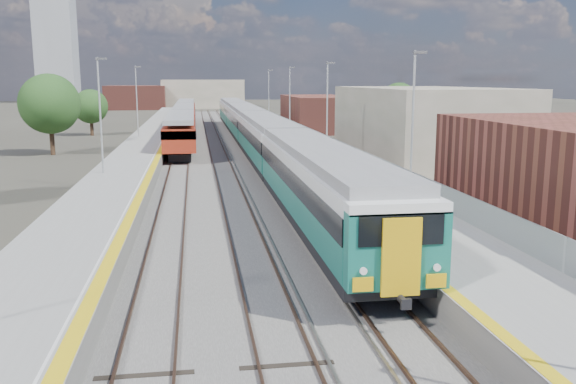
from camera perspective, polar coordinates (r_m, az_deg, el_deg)
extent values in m
plane|color=#47443A|center=(57.75, -4.50, 3.39)|extent=(320.00, 320.00, 0.00)
cube|color=#565451|center=(60.11, -6.82, 3.66)|extent=(10.50, 155.00, 0.06)
cube|color=#4C3323|center=(62.75, -4.13, 4.06)|extent=(0.07, 160.00, 0.14)
cube|color=#4C3323|center=(62.87, -2.82, 4.09)|extent=(0.07, 160.00, 0.14)
cube|color=#4C3323|center=(62.57, -7.33, 3.99)|extent=(0.07, 160.00, 0.14)
cube|color=#4C3323|center=(62.62, -6.01, 4.02)|extent=(0.07, 160.00, 0.14)
cube|color=#4C3323|center=(62.59, -10.54, 3.90)|extent=(0.07, 160.00, 0.14)
cube|color=#4C3323|center=(62.56, -9.22, 3.93)|extent=(0.07, 160.00, 0.14)
cube|color=gray|center=(62.72, -4.43, 4.05)|extent=(0.08, 160.00, 0.10)
cube|color=gray|center=(62.64, -5.71, 4.02)|extent=(0.08, 160.00, 0.10)
cube|color=slate|center=(60.75, 0.27, 4.25)|extent=(4.70, 155.00, 1.00)
cube|color=gray|center=(60.70, 0.27, 4.72)|extent=(4.70, 155.00, 0.03)
cube|color=gold|center=(60.41, -1.70, 4.71)|extent=(0.40, 155.00, 0.01)
cube|color=gray|center=(61.02, 2.33, 5.30)|extent=(0.06, 155.00, 1.20)
cylinder|color=#9EA0A3|center=(31.15, 11.56, 5.96)|extent=(0.12, 0.12, 7.50)
cube|color=#4C4C4F|center=(31.18, 12.25, 12.65)|extent=(0.70, 0.18, 0.14)
cylinder|color=#9EA0A3|center=(50.37, 3.68, 7.81)|extent=(0.12, 0.12, 7.50)
cube|color=#4C4C4F|center=(50.38, 4.01, 11.96)|extent=(0.70, 0.18, 0.14)
cylinder|color=#9EA0A3|center=(70.02, 0.16, 8.58)|extent=(0.12, 0.12, 7.50)
cube|color=#4C4C4F|center=(70.04, 0.37, 11.57)|extent=(0.70, 0.18, 0.14)
cylinder|color=#9EA0A3|center=(89.83, -1.81, 9.00)|extent=(0.12, 0.12, 7.50)
cube|color=#4C4C4F|center=(89.84, -1.67, 11.33)|extent=(0.70, 0.18, 0.14)
cube|color=slate|center=(60.23, -13.32, 3.91)|extent=(4.30, 155.00, 1.00)
cube|color=gray|center=(60.18, -13.34, 4.39)|extent=(4.30, 155.00, 0.03)
cube|color=gold|center=(60.05, -11.53, 4.47)|extent=(0.45, 155.00, 0.01)
cube|color=silver|center=(60.07, -11.87, 4.46)|extent=(0.08, 155.00, 0.01)
cylinder|color=#9EA0A3|center=(41.67, -17.15, 6.80)|extent=(0.12, 0.12, 7.50)
cube|color=#4C4C4F|center=(41.59, -17.08, 11.84)|extent=(0.70, 0.18, 0.14)
cylinder|color=#9EA0A3|center=(67.48, -13.96, 8.20)|extent=(0.12, 0.12, 7.50)
cube|color=#4C4C4F|center=(67.43, -13.88, 11.31)|extent=(0.70, 0.18, 0.14)
cube|color=gray|center=(56.04, 12.49, 6.25)|extent=(11.00, 22.00, 6.40)
cube|color=brown|center=(86.99, 2.74, 7.38)|extent=(8.00, 18.00, 4.80)
cube|color=gray|center=(157.22, -7.97, 9.09)|extent=(20.00, 14.00, 7.00)
cube|color=brown|center=(152.85, -14.01, 8.58)|extent=(14.00, 12.00, 5.60)
cube|color=gray|center=(201.77, -20.92, 13.50)|extent=(11.00, 11.00, 40.00)
cube|color=black|center=(28.23, 3.04, -2.14)|extent=(2.94, 21.05, 0.50)
cube|color=#136456|center=(28.06, 3.06, -0.42)|extent=(3.04, 21.05, 1.23)
cube|color=black|center=(27.89, 3.08, 1.54)|extent=(3.11, 21.05, 0.84)
cube|color=white|center=(27.79, 3.09, 2.90)|extent=(3.04, 21.05, 0.52)
cube|color=gray|center=(27.74, 3.10, 3.83)|extent=(2.70, 21.05, 0.43)
cube|color=black|center=(49.23, -2.03, 3.30)|extent=(2.94, 21.05, 0.50)
cube|color=#136456|center=(49.13, -2.04, 4.29)|extent=(3.04, 21.05, 1.23)
cube|color=black|center=(49.04, -2.05, 5.42)|extent=(3.11, 21.05, 0.84)
cube|color=white|center=(48.98, -2.05, 6.20)|extent=(3.04, 21.05, 0.52)
cube|color=gray|center=(48.95, -2.05, 6.73)|extent=(2.70, 21.05, 0.43)
cube|color=black|center=(70.57, -4.07, 5.46)|extent=(2.94, 21.05, 0.50)
cube|color=#136456|center=(70.50, -4.08, 6.16)|extent=(3.04, 21.05, 1.23)
cube|color=black|center=(70.43, -4.09, 6.95)|extent=(3.11, 21.05, 0.84)
cube|color=white|center=(70.39, -4.09, 7.49)|extent=(3.04, 21.05, 0.52)
cube|color=gray|center=(70.37, -4.10, 7.86)|extent=(2.70, 21.05, 0.43)
cube|color=black|center=(92.00, -5.16, 6.62)|extent=(2.94, 21.05, 0.50)
cube|color=#136456|center=(91.95, -5.17, 7.16)|extent=(3.04, 21.05, 1.23)
cube|color=black|center=(91.90, -5.18, 7.76)|extent=(3.11, 21.05, 0.84)
cube|color=white|center=(91.87, -5.19, 8.18)|extent=(3.04, 21.05, 0.52)
cube|color=gray|center=(91.85, -5.19, 8.46)|extent=(2.70, 21.05, 0.43)
cube|color=#136456|center=(17.78, 10.14, -5.34)|extent=(3.02, 0.65, 2.27)
cube|color=black|center=(17.31, 10.57, -3.57)|extent=(2.48, 0.06, 0.86)
cube|color=gold|center=(17.45, 10.55, -6.03)|extent=(1.13, 0.11, 2.27)
cube|color=black|center=(60.73, -9.93, 4.06)|extent=(1.92, 16.32, 0.67)
cube|color=maroon|center=(60.58, -9.97, 5.57)|extent=(2.83, 19.20, 2.02)
cube|color=black|center=(60.54, -9.99, 6.04)|extent=(2.89, 19.20, 0.71)
cube|color=gray|center=(60.47, -10.02, 7.00)|extent=(2.53, 19.20, 0.40)
cube|color=black|center=(80.34, -9.65, 5.61)|extent=(1.92, 16.32, 0.67)
cube|color=maroon|center=(80.23, -9.69, 6.75)|extent=(2.83, 19.20, 2.02)
cube|color=black|center=(80.20, -9.70, 7.11)|extent=(2.89, 19.20, 0.71)
cube|color=gray|center=(80.14, -9.72, 7.83)|extent=(2.53, 19.20, 0.40)
cube|color=black|center=(99.99, -9.48, 6.55)|extent=(1.92, 16.32, 0.67)
cube|color=maroon|center=(99.90, -9.51, 7.47)|extent=(2.83, 19.20, 2.02)
cube|color=black|center=(99.87, -9.52, 7.76)|extent=(2.89, 19.20, 0.71)
cube|color=gray|center=(99.83, -9.54, 8.34)|extent=(2.53, 19.20, 0.40)
cylinder|color=#382619|center=(62.48, -21.20, 4.49)|extent=(0.44, 0.44, 2.68)
sphere|color=#20451A|center=(62.25, -21.41, 7.69)|extent=(5.66, 5.66, 5.66)
cylinder|color=#382619|center=(82.46, -17.89, 5.76)|extent=(0.44, 0.44, 2.06)
sphere|color=#20451A|center=(82.30, -17.99, 7.63)|extent=(4.34, 4.34, 4.34)
cylinder|color=#382619|center=(84.54, 10.26, 6.30)|extent=(0.44, 0.44, 2.34)
sphere|color=#20451A|center=(84.38, 10.33, 8.37)|extent=(4.94, 4.94, 4.94)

